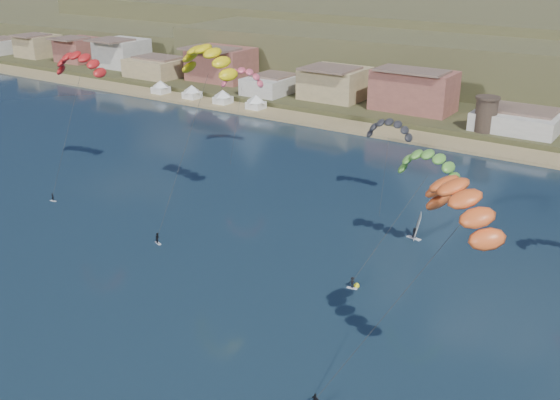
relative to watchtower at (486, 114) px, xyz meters
The scene contains 13 objects.
ground 114.29m from the watchtower, 92.51° to the right, with size 2400.00×2400.00×0.00m, color black.
beach 11.25m from the watchtower, 122.01° to the right, with size 2200.00×12.00×0.90m.
town 45.73m from the watchtower, 169.92° to the left, with size 400.00×24.00×12.00m.
watchtower is the anchor object (origin of this frame).
beach_tents 81.69m from the watchtower, behind, with size 43.40×6.40×5.00m.
kitesurfer_red 94.34m from the watchtower, 128.80° to the right, with size 11.59×16.89×27.83m.
kitesurfer_yellow 79.92m from the watchtower, 109.36° to the right, with size 12.69×18.92×31.77m.
kitesurfer_orange 103.68m from the watchtower, 74.88° to the right, with size 16.81×14.54×26.93m.
kitesurfer_green 71.75m from the watchtower, 79.96° to the right, with size 10.12×15.65×20.46m.
distant_kite_pink 60.67m from the watchtower, 133.88° to the right, with size 10.26×8.11×21.36m.
distant_kite_dark 51.34m from the watchtower, 92.80° to the right, with size 9.17×6.49×17.47m.
windsurfer 63.84m from the watchtower, 82.11° to the right, with size 2.55×2.80×4.37m.
buoy 83.04m from the watchtower, 84.31° to the right, with size 0.80×0.80×0.80m.
Camera 1 is at (48.51, -40.24, 44.75)m, focal length 41.37 mm.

